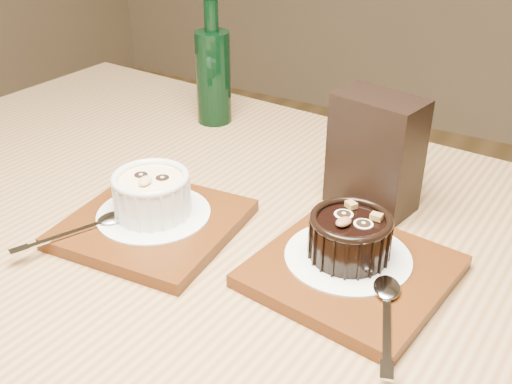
% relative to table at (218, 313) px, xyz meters
% --- Properties ---
extents(table, '(1.26, 0.89, 0.75)m').
position_rel_table_xyz_m(table, '(0.00, 0.00, 0.00)').
color(table, olive).
rests_on(table, ground).
extents(tray_left, '(0.19, 0.19, 0.01)m').
position_rel_table_xyz_m(tray_left, '(-0.08, -0.00, 0.10)').
color(tray_left, '#54280E').
rests_on(tray_left, table).
extents(doily_left, '(0.13, 0.13, 0.00)m').
position_rel_table_xyz_m(doily_left, '(-0.09, 0.00, 0.11)').
color(doily_left, white).
rests_on(doily_left, tray_left).
extents(ramekin_white, '(0.09, 0.09, 0.05)m').
position_rel_table_xyz_m(ramekin_white, '(-0.09, 0.00, 0.13)').
color(ramekin_white, silver).
rests_on(ramekin_white, doily_left).
extents(spoon_left, '(0.08, 0.13, 0.01)m').
position_rel_table_xyz_m(spoon_left, '(-0.13, -0.06, 0.11)').
color(spoon_left, silver).
rests_on(spoon_left, tray_left).
extents(tray_right, '(0.20, 0.20, 0.01)m').
position_rel_table_xyz_m(tray_right, '(0.15, 0.03, 0.10)').
color(tray_right, '#54280E').
rests_on(tray_right, table).
extents(doily_right, '(0.13, 0.13, 0.00)m').
position_rel_table_xyz_m(doily_right, '(0.14, 0.04, 0.11)').
color(doily_right, white).
rests_on(doily_right, tray_right).
extents(ramekin_dark, '(0.08, 0.08, 0.05)m').
position_rel_table_xyz_m(ramekin_dark, '(0.14, 0.04, 0.13)').
color(ramekin_dark, black).
rests_on(ramekin_dark, doily_right).
extents(spoon_right, '(0.07, 0.14, 0.01)m').
position_rel_table_xyz_m(spoon_right, '(0.20, -0.03, 0.11)').
color(spoon_right, silver).
rests_on(spoon_right, tray_right).
extents(condiment_stand, '(0.11, 0.08, 0.14)m').
position_rel_table_xyz_m(condiment_stand, '(0.11, 0.17, 0.16)').
color(condiment_stand, black).
rests_on(condiment_stand, table).
extents(green_bottle, '(0.05, 0.05, 0.20)m').
position_rel_table_xyz_m(green_bottle, '(-0.20, 0.30, 0.17)').
color(green_bottle, black).
rests_on(green_bottle, table).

